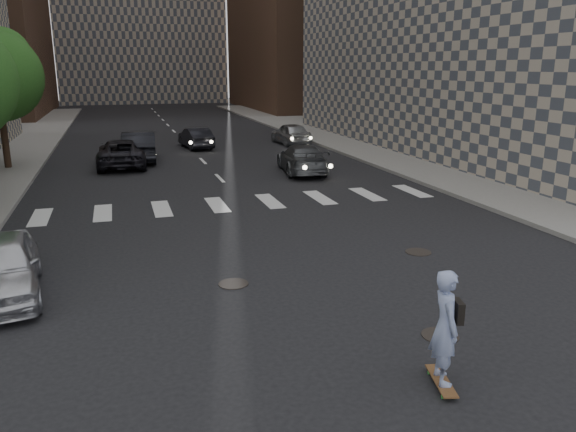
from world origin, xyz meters
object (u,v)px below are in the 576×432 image
object	(u,v)px
traffic_car_a	(139,146)
traffic_car_d	(291,134)
traffic_car_e	(196,138)
skateboarder	(446,327)
traffic_car_c	(122,153)
silver_sedan	(0,267)
traffic_car_b	(302,159)

from	to	relation	value
traffic_car_a	traffic_car_d	bearing A→B (deg)	-154.13
traffic_car_d	traffic_car_e	xyz separation A→B (m)	(-6.16, -0.02, -0.06)
skateboarder	traffic_car_e	size ratio (longest dim) A/B	0.50
traffic_car_c	traffic_car_e	size ratio (longest dim) A/B	1.28
traffic_car_a	traffic_car_c	distance (m)	1.80
skateboarder	traffic_car_c	bearing A→B (deg)	115.16
traffic_car_a	traffic_car_c	xyz separation A→B (m)	(-0.94, -1.54, -0.11)
silver_sedan	traffic_car_d	bearing A→B (deg)	51.95
skateboarder	traffic_car_d	distance (m)	28.70
silver_sedan	traffic_car_b	size ratio (longest dim) A/B	0.86
silver_sedan	traffic_car_a	world-z (taller)	traffic_car_a
skateboarder	silver_sedan	world-z (taller)	skateboarder
traffic_car_d	traffic_car_e	distance (m)	6.16
silver_sedan	traffic_car_b	bearing A→B (deg)	41.44
traffic_car_e	traffic_car_c	bearing A→B (deg)	43.74
silver_sedan	traffic_car_e	size ratio (longest dim) A/B	1.03
traffic_car_b	traffic_car_c	bearing A→B (deg)	-19.93
silver_sedan	traffic_car_d	distance (m)	25.83
traffic_car_c	traffic_car_d	distance (m)	12.02
traffic_car_c	traffic_car_e	world-z (taller)	traffic_car_c
silver_sedan	traffic_car_a	distance (m)	18.39
traffic_car_b	traffic_car_c	distance (m)	9.20
traffic_car_a	traffic_car_b	distance (m)	9.26
traffic_car_a	traffic_car_b	bearing A→B (deg)	144.76
skateboarder	silver_sedan	xyz separation A→B (m)	(-7.29, 6.00, -0.34)
traffic_car_b	traffic_car_d	size ratio (longest dim) A/B	1.14
traffic_car_a	traffic_car_b	size ratio (longest dim) A/B	1.04
silver_sedan	traffic_car_e	world-z (taller)	silver_sedan
silver_sedan	traffic_car_b	xyz separation A→B (m)	(11.01, 12.22, -0.01)
traffic_car_c	traffic_car_d	bearing A→B (deg)	-150.85
traffic_car_e	traffic_car_a	bearing A→B (deg)	41.15
traffic_car_d	silver_sedan	bearing A→B (deg)	55.41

